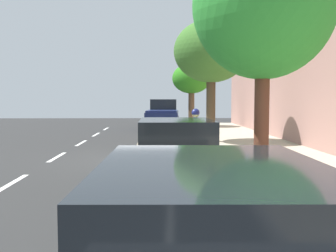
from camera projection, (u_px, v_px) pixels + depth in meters
ground at (138, 160)px, 12.61m from camera, size 55.29×55.29×0.00m
sidewalk at (268, 157)px, 12.72m from camera, size 4.16×34.56×0.14m
curb_edge at (202, 157)px, 12.66m from camera, size 0.16×34.56×0.14m
lane_stripe_centre at (38, 168)px, 11.06m from camera, size 0.14×31.60×0.01m
lane_stripe_bike_edge at (157, 159)px, 12.62m from camera, size 0.12×34.56×0.01m
parked_sedan_tan_second at (176, 155)px, 8.44m from camera, size 1.85×4.40×1.52m
parked_pickup_dark_blue_mid at (163, 115)px, 25.49m from camera, size 2.29×5.41×1.95m
bicycle_at_curb at (188, 148)px, 12.63m from camera, size 1.71×0.54×0.76m
cyclist_with_backpack at (196, 129)px, 12.15m from camera, size 0.52×0.56×1.67m
street_tree_near_cyclist at (263, 6)px, 8.39m from camera, size 3.09×3.09×5.47m
street_tree_mid_block at (211, 52)px, 16.52m from camera, size 3.20×3.20×5.20m
street_tree_far_end at (191, 79)px, 26.04m from camera, size 2.59×2.59×4.23m
fire_hydrant at (194, 126)px, 20.18m from camera, size 0.22×0.22×0.84m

